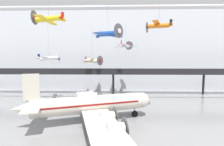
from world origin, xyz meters
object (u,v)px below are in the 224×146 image
object	(u,v)px
suspended_plane_blue_trainer	(108,34)
suspended_plane_orange_highwing	(159,26)
airliner_silver_main	(89,105)
suspended_plane_yellow_lowwing	(49,19)
suspended_plane_cream_biplane	(93,61)
stanchion_barrier	(145,123)
suspended_plane_silver_racer	(125,46)
suspended_plane_white_twin	(49,58)

from	to	relation	value
suspended_plane_blue_trainer	suspended_plane_orange_highwing	xyz separation A→B (m)	(10.65, -2.13, 1.29)
airliner_silver_main	suspended_plane_yellow_lowwing	size ratio (longest dim) A/B	4.09
suspended_plane_blue_trainer	suspended_plane_cream_biplane	size ratio (longest dim) A/B	0.55
suspended_plane_blue_trainer	stanchion_barrier	size ratio (longest dim) A/B	6.78
suspended_plane_silver_racer	suspended_plane_white_twin	bearing A→B (deg)	133.22
stanchion_barrier	suspended_plane_yellow_lowwing	bearing A→B (deg)	176.92
suspended_plane_cream_biplane	suspended_plane_yellow_lowwing	world-z (taller)	suspended_plane_yellow_lowwing
suspended_plane_blue_trainer	suspended_plane_silver_racer	bearing A→B (deg)	110.72
suspended_plane_silver_racer	suspended_plane_orange_highwing	xyz separation A→B (m)	(5.92, -15.22, 2.71)
airliner_silver_main	suspended_plane_orange_highwing	bearing A→B (deg)	2.10
suspended_plane_silver_racer	suspended_plane_blue_trainer	bearing A→B (deg)	-171.83
suspended_plane_silver_racer	suspended_plane_blue_trainer	size ratio (longest dim) A/B	1.15
suspended_plane_white_twin	suspended_plane_silver_racer	distance (m)	22.66
suspended_plane_cream_biplane	stanchion_barrier	xyz separation A→B (m)	(12.76, -21.87, -10.99)
suspended_plane_yellow_lowwing	suspended_plane_white_twin	bearing A→B (deg)	-65.15
airliner_silver_main	suspended_plane_white_twin	distance (m)	21.66
suspended_plane_orange_highwing	stanchion_barrier	size ratio (longest dim) A/B	5.84
suspended_plane_orange_highwing	suspended_plane_blue_trainer	bearing A→B (deg)	13.36
airliner_silver_main	stanchion_barrier	distance (m)	10.69
suspended_plane_white_twin	suspended_plane_silver_racer	world-z (taller)	suspended_plane_silver_racer
suspended_plane_white_twin	suspended_plane_yellow_lowwing	bearing A→B (deg)	-84.65
suspended_plane_white_twin	stanchion_barrier	size ratio (longest dim) A/B	11.64
airliner_silver_main	stanchion_barrier	world-z (taller)	airliner_silver_main
suspended_plane_cream_biplane	stanchion_barrier	distance (m)	27.60
suspended_plane_white_twin	suspended_plane_yellow_lowwing	size ratio (longest dim) A/B	1.82
suspended_plane_orange_highwing	stanchion_barrier	world-z (taller)	suspended_plane_orange_highwing
suspended_plane_blue_trainer	suspended_plane_yellow_lowwing	world-z (taller)	suspended_plane_yellow_lowwing
airliner_silver_main	suspended_plane_silver_racer	distance (m)	25.15
airliner_silver_main	suspended_plane_blue_trainer	xyz separation A→B (m)	(3.14, 7.18, 14.05)
suspended_plane_white_twin	suspended_plane_silver_racer	size ratio (longest dim) A/B	1.49
suspended_plane_cream_biplane	suspended_plane_yellow_lowwing	distance (m)	22.74
suspended_plane_yellow_lowwing	suspended_plane_blue_trainer	bearing A→B (deg)	-146.07
suspended_plane_silver_racer	suspended_plane_cream_biplane	size ratio (longest dim) A/B	0.64
suspended_plane_orange_highwing	airliner_silver_main	bearing A→B (deg)	44.78
suspended_plane_orange_highwing	suspended_plane_cream_biplane	bearing A→B (deg)	-20.05
suspended_plane_blue_trainer	suspended_plane_cream_biplane	distance (m)	16.33
suspended_plane_blue_trainer	stanchion_barrier	world-z (taller)	suspended_plane_blue_trainer
suspended_plane_white_twin	suspended_plane_blue_trainer	world-z (taller)	suspended_plane_blue_trainer
suspended_plane_blue_trainer	suspended_plane_cream_biplane	bearing A→B (deg)	152.60
airliner_silver_main	suspended_plane_blue_trainer	size ratio (longest dim) A/B	3.87
stanchion_barrier	suspended_plane_cream_biplane	bearing A→B (deg)	120.26
suspended_plane_cream_biplane	stanchion_barrier	world-z (taller)	suspended_plane_cream_biplane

